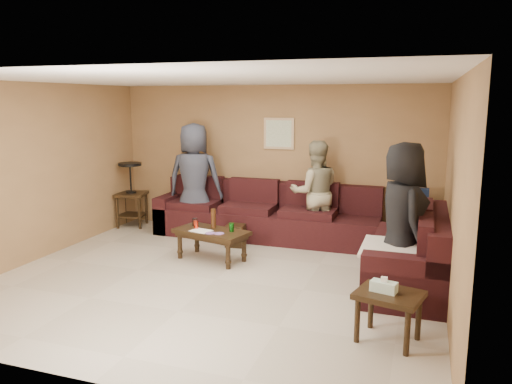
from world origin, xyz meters
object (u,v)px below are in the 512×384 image
(side_table_right, at_px, (388,299))
(sectional_sofa, at_px, (306,231))
(coffee_table, at_px, (211,234))
(end_table_left, at_px, (131,193))
(person_middle, at_px, (315,193))
(person_left, at_px, (195,179))
(person_right, at_px, (402,218))
(waste_bin, at_px, (236,235))

(side_table_right, bearing_deg, sectional_sofa, 118.71)
(coffee_table, relative_size, end_table_left, 0.99)
(end_table_left, bearing_deg, person_middle, -0.14)
(end_table_left, bearing_deg, person_left, -4.52)
(person_right, bearing_deg, coffee_table, 59.80)
(person_left, xyz_separation_m, person_middle, (2.04, 0.10, -0.12))
(sectional_sofa, relative_size, side_table_right, 6.77)
(waste_bin, xyz_separation_m, person_right, (2.52, -1.10, 0.72))
(end_table_left, distance_m, side_table_right, 5.61)
(end_table_left, bearing_deg, person_right, -19.36)
(person_left, bearing_deg, sectional_sofa, 159.93)
(sectional_sofa, xyz_separation_m, end_table_left, (-3.34, 0.52, 0.28))
(coffee_table, height_order, end_table_left, end_table_left)
(sectional_sofa, height_order, person_middle, person_middle)
(sectional_sofa, bearing_deg, waste_bin, -177.39)
(waste_bin, bearing_deg, coffee_table, -95.83)
(end_table_left, distance_m, person_middle, 3.36)
(person_right, bearing_deg, waste_bin, 43.77)
(coffee_table, bearing_deg, person_left, 124.36)
(coffee_table, relative_size, person_right, 0.64)
(person_middle, bearing_deg, side_table_right, 93.51)
(end_table_left, height_order, side_table_right, end_table_left)
(person_middle, height_order, person_right, person_right)
(coffee_table, xyz_separation_m, waste_bin, (0.08, 0.76, -0.20))
(coffee_table, distance_m, waste_bin, 0.79)
(waste_bin, bearing_deg, person_left, 152.91)
(sectional_sofa, relative_size, person_left, 2.47)
(sectional_sofa, distance_m, person_left, 2.16)
(person_left, bearing_deg, side_table_right, 130.83)
(end_table_left, height_order, person_left, person_left)
(sectional_sofa, xyz_separation_m, person_middle, (0.02, 0.51, 0.49))
(coffee_table, bearing_deg, waste_bin, 84.17)
(side_table_right, distance_m, waste_bin, 3.51)
(sectional_sofa, xyz_separation_m, coffee_table, (-1.19, -0.81, 0.05))
(coffee_table, distance_m, person_left, 1.59)
(person_right, bearing_deg, person_left, 42.81)
(sectional_sofa, distance_m, person_middle, 0.71)
(sectional_sofa, bearing_deg, person_left, 168.37)
(person_left, bearing_deg, person_right, 147.07)
(side_table_right, xyz_separation_m, person_middle, (-1.36, 3.02, 0.40))
(person_right, bearing_deg, side_table_right, 155.77)
(end_table_left, bearing_deg, sectional_sofa, -8.86)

